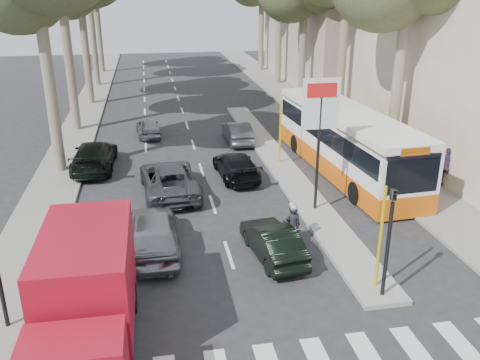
# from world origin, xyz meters

# --- Properties ---
(ground) EXTENTS (120.00, 120.00, 0.00)m
(ground) POSITION_xyz_m (0.00, 0.00, 0.00)
(ground) COLOR #28282B
(ground) RESTS_ON ground
(sidewalk_right) EXTENTS (3.20, 70.00, 0.12)m
(sidewalk_right) POSITION_xyz_m (8.60, 25.00, 0.06)
(sidewalk_right) COLOR gray
(sidewalk_right) RESTS_ON ground
(median_left) EXTENTS (2.40, 64.00, 0.12)m
(median_left) POSITION_xyz_m (-8.00, 28.00, 0.06)
(median_left) COLOR gray
(median_left) RESTS_ON ground
(traffic_island) EXTENTS (1.50, 26.00, 0.16)m
(traffic_island) POSITION_xyz_m (3.25, 11.00, 0.08)
(traffic_island) COLOR gray
(traffic_island) RESTS_ON ground
(billboard) EXTENTS (1.50, 12.10, 5.60)m
(billboard) POSITION_xyz_m (3.25, 5.00, 3.70)
(billboard) COLOR yellow
(billboard) RESTS_ON ground
(traffic_light_island) EXTENTS (0.16, 0.41, 3.60)m
(traffic_light_island) POSITION_xyz_m (3.25, -1.50, 2.49)
(traffic_light_island) COLOR black
(traffic_light_island) RESTS_ON ground
(silver_hatchback) EXTENTS (1.86, 4.55, 1.54)m
(silver_hatchback) POSITION_xyz_m (-3.50, 2.71, 0.77)
(silver_hatchback) COLOR gray
(silver_hatchback) RESTS_ON ground
(dark_hatchback) EXTENTS (1.76, 3.82, 1.21)m
(dark_hatchback) POSITION_xyz_m (0.58, 1.59, 0.61)
(dark_hatchback) COLOR black
(dark_hatchback) RESTS_ON ground
(queue_car_a) EXTENTS (2.74, 5.33, 1.44)m
(queue_car_a) POSITION_xyz_m (-2.68, 8.04, 0.72)
(queue_car_a) COLOR #45484C
(queue_car_a) RESTS_ON ground
(queue_car_b) EXTENTS (2.01, 4.36, 1.24)m
(queue_car_b) POSITION_xyz_m (0.68, 9.59, 0.62)
(queue_car_b) COLOR black
(queue_car_b) RESTS_ON ground
(queue_car_c) EXTENTS (1.65, 3.53, 1.17)m
(queue_car_c) POSITION_xyz_m (-3.50, 17.81, 0.58)
(queue_car_c) COLOR gray
(queue_car_c) RESTS_ON ground
(queue_car_d) EXTENTS (1.38, 3.88, 1.27)m
(queue_car_d) POSITION_xyz_m (1.80, 15.47, 0.64)
(queue_car_d) COLOR #47494E
(queue_car_d) RESTS_ON ground
(queue_car_e) EXTENTS (2.21, 5.05, 1.44)m
(queue_car_e) POSITION_xyz_m (-6.30, 12.13, 0.72)
(queue_car_e) COLOR black
(queue_car_e) RESTS_ON ground
(red_truck) EXTENTS (2.28, 5.83, 3.10)m
(red_truck) POSITION_xyz_m (-5.20, -2.31, 1.64)
(red_truck) COLOR black
(red_truck) RESTS_ON ground
(city_bus) EXTENTS (3.46, 12.36, 3.22)m
(city_bus) POSITION_xyz_m (6.20, 9.47, 1.69)
(city_bus) COLOR #D75B0B
(city_bus) RESTS_ON ground
(motorcycle) EXTENTS (0.78, 1.92, 1.63)m
(motorcycle) POSITION_xyz_m (1.53, 2.48, 0.74)
(motorcycle) COLOR black
(motorcycle) RESTS_ON ground
(pedestrian_near) EXTENTS (1.21, 1.09, 1.89)m
(pedestrian_near) POSITION_xyz_m (10.00, 6.33, 1.06)
(pedestrian_near) COLOR #3A2E45
(pedestrian_near) RESTS_ON sidewalk_right
(pedestrian_far) EXTENTS (1.30, 1.29, 1.96)m
(pedestrian_far) POSITION_xyz_m (8.41, 12.68, 1.10)
(pedestrian_far) COLOR brown
(pedestrian_far) RESTS_ON sidewalk_right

